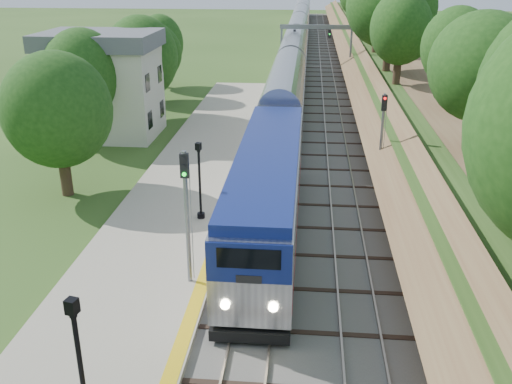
# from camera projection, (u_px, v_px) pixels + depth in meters

# --- Properties ---
(trackbed) EXTENTS (9.50, 170.00, 0.28)m
(trackbed) POSITION_uv_depth(u_px,v_px,m) (311.00, 71.00, 71.84)
(trackbed) COLOR #4C4944
(trackbed) RESTS_ON ground
(platform) EXTENTS (6.40, 68.00, 0.38)m
(platform) POSITION_uv_depth(u_px,v_px,m) (179.00, 206.00, 31.79)
(platform) COLOR #9E967F
(platform) RESTS_ON ground
(yellow_stripe) EXTENTS (0.55, 68.00, 0.01)m
(yellow_stripe) POSITION_uv_depth(u_px,v_px,m) (229.00, 205.00, 31.47)
(yellow_stripe) COLOR gold
(yellow_stripe) RESTS_ON platform
(embankment) EXTENTS (10.64, 170.00, 11.70)m
(embankment) POSITION_uv_depth(u_px,v_px,m) (379.00, 57.00, 70.42)
(embankment) COLOR brown
(embankment) RESTS_ON ground
(station_building) EXTENTS (8.60, 6.60, 8.00)m
(station_building) POSITION_uv_depth(u_px,v_px,m) (104.00, 84.00, 44.00)
(station_building) COLOR beige
(station_building) RESTS_ON ground
(signal_gantry) EXTENTS (8.40, 0.38, 6.20)m
(signal_gantry) POSITION_uv_depth(u_px,v_px,m) (316.00, 37.00, 65.39)
(signal_gantry) COLOR slate
(signal_gantry) RESTS_ON ground
(trees_behind_platform) EXTENTS (7.82, 53.32, 7.21)m
(trees_behind_platform) POSITION_uv_depth(u_px,v_px,m) (96.00, 108.00, 34.98)
(trees_behind_platform) COLOR #332316
(trees_behind_platform) RESTS_ON ground
(train) EXTENTS (2.98, 139.69, 4.38)m
(train) POSITION_uv_depth(u_px,v_px,m) (298.00, 40.00, 82.99)
(train) COLOR black
(train) RESTS_ON trackbed
(lamppost_mid) EXTENTS (0.45, 0.45, 4.59)m
(lamppost_mid) POSITION_uv_depth(u_px,v_px,m) (83.00, 380.00, 15.26)
(lamppost_mid) COLOR black
(lamppost_mid) RESTS_ON platform
(lamppost_far) EXTENTS (0.41, 0.41, 4.10)m
(lamppost_far) POSITION_uv_depth(u_px,v_px,m) (200.00, 185.00, 29.19)
(lamppost_far) COLOR black
(lamppost_far) RESTS_ON platform
(signal_platform) EXTENTS (0.34, 0.27, 5.73)m
(signal_platform) POSITION_uv_depth(u_px,v_px,m) (186.00, 204.00, 22.67)
(signal_platform) COLOR slate
(signal_platform) RESTS_ON platform
(signal_farside) EXTENTS (0.31, 0.25, 5.70)m
(signal_farside) POSITION_uv_depth(u_px,v_px,m) (382.00, 131.00, 33.56)
(signal_farside) COLOR slate
(signal_farside) RESTS_ON ground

